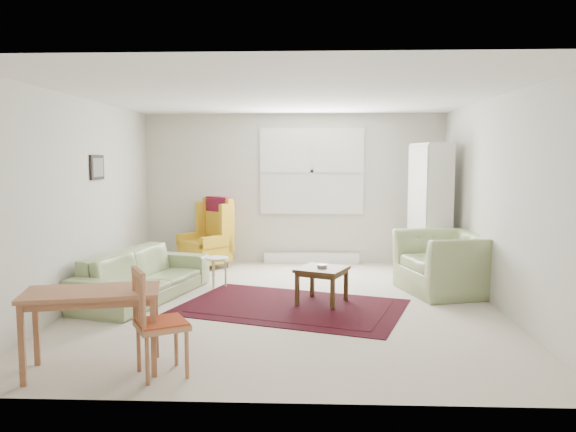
{
  "coord_description": "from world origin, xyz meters",
  "views": [
    {
      "loc": [
        0.28,
        -6.66,
        1.78
      ],
      "look_at": [
        0.0,
        0.3,
        1.05
      ],
      "focal_mm": 35.0,
      "sensor_mm": 36.0,
      "label": 1
    }
  ],
  "objects_px": {
    "coffee_table": "(322,285)",
    "sofa": "(144,266)",
    "stool": "(217,272)",
    "desk_chair": "(162,322)",
    "armchair": "(448,257)",
    "desk": "(93,331)",
    "wingback_chair": "(205,233)",
    "cabinet": "(430,209)"
  },
  "relations": [
    {
      "from": "coffee_table",
      "to": "sofa",
      "type": "bearing_deg",
      "value": 176.5
    },
    {
      "from": "stool",
      "to": "desk_chair",
      "type": "distance_m",
      "value": 3.15
    },
    {
      "from": "armchair",
      "to": "coffee_table",
      "type": "height_order",
      "value": "armchair"
    },
    {
      "from": "desk",
      "to": "wingback_chair",
      "type": "bearing_deg",
      "value": 88.62
    },
    {
      "from": "stool",
      "to": "desk",
      "type": "relative_size",
      "value": 0.39
    },
    {
      "from": "armchair",
      "to": "desk_chair",
      "type": "relative_size",
      "value": 1.36
    },
    {
      "from": "desk",
      "to": "desk_chair",
      "type": "distance_m",
      "value": 0.61
    },
    {
      "from": "wingback_chair",
      "to": "desk_chair",
      "type": "xyz_separation_m",
      "value": [
        0.49,
        -4.47,
        -0.12
      ]
    },
    {
      "from": "sofa",
      "to": "stool",
      "type": "xyz_separation_m",
      "value": [
        0.82,
        0.67,
        -0.21
      ]
    },
    {
      "from": "armchair",
      "to": "coffee_table",
      "type": "bearing_deg",
      "value": -84.66
    },
    {
      "from": "cabinet",
      "to": "desk",
      "type": "relative_size",
      "value": 1.83
    },
    {
      "from": "wingback_chair",
      "to": "stool",
      "type": "distance_m",
      "value": 1.44
    },
    {
      "from": "sofa",
      "to": "desk_chair",
      "type": "bearing_deg",
      "value": -144.5
    },
    {
      "from": "coffee_table",
      "to": "cabinet",
      "type": "xyz_separation_m",
      "value": [
        1.68,
        1.83,
        0.77
      ]
    },
    {
      "from": "armchair",
      "to": "wingback_chair",
      "type": "relative_size",
      "value": 1.06
    },
    {
      "from": "sofa",
      "to": "wingback_chair",
      "type": "distance_m",
      "value": 2.04
    },
    {
      "from": "armchair",
      "to": "desk",
      "type": "relative_size",
      "value": 1.12
    },
    {
      "from": "sofa",
      "to": "armchair",
      "type": "relative_size",
      "value": 1.71
    },
    {
      "from": "desk_chair",
      "to": "wingback_chair",
      "type": "bearing_deg",
      "value": -22.8
    },
    {
      "from": "wingback_chair",
      "to": "desk_chair",
      "type": "distance_m",
      "value": 4.5
    },
    {
      "from": "armchair",
      "to": "sofa",
      "type": "bearing_deg",
      "value": -98.06
    },
    {
      "from": "sofa",
      "to": "armchair",
      "type": "distance_m",
      "value": 3.94
    },
    {
      "from": "sofa",
      "to": "desk",
      "type": "bearing_deg",
      "value": -157.36
    },
    {
      "from": "sofa",
      "to": "desk_chair",
      "type": "relative_size",
      "value": 2.32
    },
    {
      "from": "coffee_table",
      "to": "desk_chair",
      "type": "relative_size",
      "value": 0.61
    },
    {
      "from": "cabinet",
      "to": "sofa",
      "type": "bearing_deg",
      "value": -166.53
    },
    {
      "from": "cabinet",
      "to": "armchair",
      "type": "bearing_deg",
      "value": -100.26
    },
    {
      "from": "coffee_table",
      "to": "desk",
      "type": "distance_m",
      "value": 2.99
    },
    {
      "from": "wingback_chair",
      "to": "coffee_table",
      "type": "relative_size",
      "value": 2.1
    },
    {
      "from": "armchair",
      "to": "cabinet",
      "type": "xyz_separation_m",
      "value": [
        0.01,
        1.21,
        0.52
      ]
    },
    {
      "from": "coffee_table",
      "to": "desk_chair",
      "type": "distance_m",
      "value": 2.71
    },
    {
      "from": "armchair",
      "to": "cabinet",
      "type": "distance_m",
      "value": 1.31
    },
    {
      "from": "cabinet",
      "to": "desk_chair",
      "type": "xyz_separation_m",
      "value": [
        -3.03,
        -4.17,
        -0.55
      ]
    },
    {
      "from": "wingback_chair",
      "to": "desk_chair",
      "type": "bearing_deg",
      "value": -44.63
    },
    {
      "from": "cabinet",
      "to": "wingback_chair",
      "type": "bearing_deg",
      "value": 165.19
    },
    {
      "from": "stool",
      "to": "cabinet",
      "type": "xyz_separation_m",
      "value": [
        3.1,
        1.03,
        0.79
      ]
    },
    {
      "from": "wingback_chair",
      "to": "desk_chair",
      "type": "height_order",
      "value": "wingback_chair"
    },
    {
      "from": "sofa",
      "to": "armchair",
      "type": "height_order",
      "value": "armchair"
    },
    {
      "from": "armchair",
      "to": "desk",
      "type": "height_order",
      "value": "armchair"
    },
    {
      "from": "stool",
      "to": "desk_chair",
      "type": "bearing_deg",
      "value": -88.72
    },
    {
      "from": "sofa",
      "to": "cabinet",
      "type": "distance_m",
      "value": 4.3
    },
    {
      "from": "wingback_chair",
      "to": "sofa",
      "type": "bearing_deg",
      "value": -62.21
    }
  ]
}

